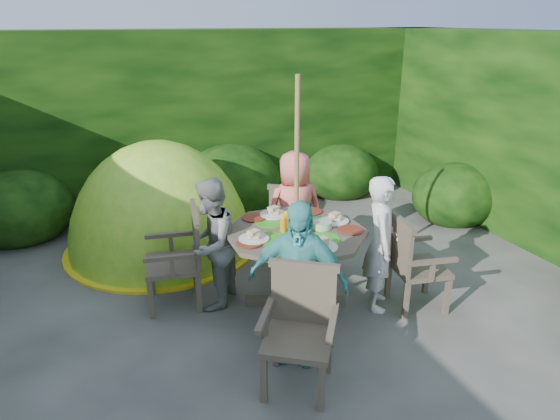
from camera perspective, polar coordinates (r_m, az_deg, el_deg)
name	(u,v)px	position (r m, az deg, el deg)	size (l,w,h in m)	color
ground	(277,345)	(4.45, -0.32, -15.23)	(60.00, 60.00, 0.00)	#44423D
hedge_enclosure	(228,166)	(5.05, -5.92, 5.03)	(9.00, 9.00, 2.50)	black
patio_table	(296,243)	(4.69, 1.87, -3.73)	(1.77, 1.77, 0.95)	#43392C
parasol_pole	(296,199)	(4.53, 1.88, 1.27)	(0.04, 0.04, 2.20)	olive
garden_chair_right	(412,262)	(4.91, 14.84, -5.75)	(0.56, 0.61, 0.89)	#43392C
garden_chair_left	(181,256)	(4.88, -11.26, -5.21)	(0.58, 0.64, 0.94)	#43392C
garden_chair_back	(293,218)	(5.79, 1.44, -0.97)	(0.69, 0.68, 0.87)	#43392C
garden_chair_front	(300,326)	(3.82, 2.30, -13.13)	(0.72, 0.70, 0.91)	#43392C
child_right	(381,244)	(4.78, 11.47, -3.78)	(0.48, 0.32, 1.32)	white
child_left	(211,244)	(4.76, -7.89, -3.92)	(0.62, 0.48, 1.28)	gray
child_back	(295,211)	(5.43, 1.68, -0.17)	(0.65, 0.43, 1.34)	#FF7869
child_front	(297,282)	(3.97, 2.01, -8.27)	(0.81, 0.34, 1.37)	#4EB6B1
dome_tent	(163,247)	(6.33, -13.19, -4.15)	(2.31, 2.31, 2.64)	#79C826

